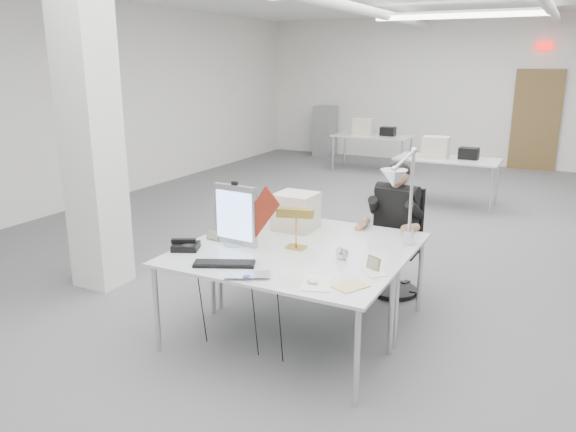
{
  "coord_description": "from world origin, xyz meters",
  "views": [
    {
      "loc": [
        1.94,
        -6.06,
        2.26
      ],
      "look_at": [
        -0.12,
        -2.0,
        1.0
      ],
      "focal_mm": 35.0,
      "sensor_mm": 36.0,
      "label": 1
    }
  ],
  "objects_px": {
    "office_chair": "(396,246)",
    "laptop": "(247,278)",
    "seated_person": "(396,208)",
    "monitor": "(235,215)",
    "bankers_lamp": "(296,227)",
    "beige_monitor": "(296,211)",
    "architect_lamp": "(403,196)",
    "desk_main": "(273,265)",
    "desk_phone": "(186,246)"
  },
  "relations": [
    {
      "from": "desk_main",
      "to": "seated_person",
      "type": "height_order",
      "value": "seated_person"
    },
    {
      "from": "desk_phone",
      "to": "architect_lamp",
      "type": "distance_m",
      "value": 1.82
    },
    {
      "from": "monitor",
      "to": "architect_lamp",
      "type": "distance_m",
      "value": 1.39
    },
    {
      "from": "office_chair",
      "to": "beige_monitor",
      "type": "distance_m",
      "value": 1.11
    },
    {
      "from": "office_chair",
      "to": "architect_lamp",
      "type": "xyz_separation_m",
      "value": [
        0.29,
        -0.89,
        0.73
      ]
    },
    {
      "from": "office_chair",
      "to": "laptop",
      "type": "distance_m",
      "value": 2.06
    },
    {
      "from": "monitor",
      "to": "laptop",
      "type": "relative_size",
      "value": 1.51
    },
    {
      "from": "bankers_lamp",
      "to": "architect_lamp",
      "type": "bearing_deg",
      "value": 4.08
    },
    {
      "from": "laptop",
      "to": "bankers_lamp",
      "type": "bearing_deg",
      "value": 59.79
    },
    {
      "from": "beige_monitor",
      "to": "desk_phone",
      "type": "bearing_deg",
      "value": -119.38
    },
    {
      "from": "beige_monitor",
      "to": "architect_lamp",
      "type": "distance_m",
      "value": 1.11
    },
    {
      "from": "monitor",
      "to": "desk_phone",
      "type": "bearing_deg",
      "value": -129.53
    },
    {
      "from": "office_chair",
      "to": "monitor",
      "type": "distance_m",
      "value": 1.74
    },
    {
      "from": "office_chair",
      "to": "desk_phone",
      "type": "relative_size",
      "value": 4.68
    },
    {
      "from": "laptop",
      "to": "architect_lamp",
      "type": "relative_size",
      "value": 0.36
    },
    {
      "from": "seated_person",
      "to": "monitor",
      "type": "relative_size",
      "value": 1.7
    },
    {
      "from": "desk_main",
      "to": "beige_monitor",
      "type": "relative_size",
      "value": 5.03
    },
    {
      "from": "bankers_lamp",
      "to": "beige_monitor",
      "type": "xyz_separation_m",
      "value": [
        -0.25,
        0.5,
        -0.02
      ]
    },
    {
      "from": "desk_main",
      "to": "monitor",
      "type": "xyz_separation_m",
      "value": [
        -0.51,
        0.29,
        0.27
      ]
    },
    {
      "from": "laptop",
      "to": "bankers_lamp",
      "type": "height_order",
      "value": "bankers_lamp"
    },
    {
      "from": "architect_lamp",
      "to": "office_chair",
      "type": "bearing_deg",
      "value": 94.51
    },
    {
      "from": "laptop",
      "to": "seated_person",
      "type": "bearing_deg",
      "value": 45.03
    },
    {
      "from": "desk_main",
      "to": "bankers_lamp",
      "type": "height_order",
      "value": "bankers_lamp"
    },
    {
      "from": "desk_main",
      "to": "architect_lamp",
      "type": "distance_m",
      "value": 1.17
    },
    {
      "from": "office_chair",
      "to": "desk_main",
      "type": "bearing_deg",
      "value": -99.07
    },
    {
      "from": "monitor",
      "to": "bankers_lamp",
      "type": "distance_m",
      "value": 0.53
    },
    {
      "from": "desk_main",
      "to": "laptop",
      "type": "bearing_deg",
      "value": -91.59
    },
    {
      "from": "beige_monitor",
      "to": "architect_lamp",
      "type": "relative_size",
      "value": 0.38
    },
    {
      "from": "seated_person",
      "to": "bankers_lamp",
      "type": "distance_m",
      "value": 1.25
    },
    {
      "from": "monitor",
      "to": "beige_monitor",
      "type": "bearing_deg",
      "value": 71.92
    },
    {
      "from": "laptop",
      "to": "monitor",
      "type": "bearing_deg",
      "value": 97.28
    },
    {
      "from": "monitor",
      "to": "beige_monitor",
      "type": "height_order",
      "value": "monitor"
    },
    {
      "from": "laptop",
      "to": "architect_lamp",
      "type": "height_order",
      "value": "architect_lamp"
    },
    {
      "from": "monitor",
      "to": "bankers_lamp",
      "type": "bearing_deg",
      "value": 19.03
    },
    {
      "from": "desk_main",
      "to": "seated_person",
      "type": "xyz_separation_m",
      "value": [
        0.51,
        1.55,
        0.16
      ]
    },
    {
      "from": "office_chair",
      "to": "bankers_lamp",
      "type": "relative_size",
      "value": 2.67
    },
    {
      "from": "seated_person",
      "to": "monitor",
      "type": "distance_m",
      "value": 1.63
    },
    {
      "from": "desk_main",
      "to": "laptop",
      "type": "relative_size",
      "value": 5.31
    },
    {
      "from": "desk_main",
      "to": "beige_monitor",
      "type": "height_order",
      "value": "beige_monitor"
    },
    {
      "from": "architect_lamp",
      "to": "beige_monitor",
      "type": "bearing_deg",
      "value": 155.58
    },
    {
      "from": "office_chair",
      "to": "monitor",
      "type": "bearing_deg",
      "value": -119.19
    },
    {
      "from": "laptop",
      "to": "beige_monitor",
      "type": "xyz_separation_m",
      "value": [
        -0.24,
        1.29,
        0.16
      ]
    },
    {
      "from": "desk_phone",
      "to": "architect_lamp",
      "type": "xyz_separation_m",
      "value": [
        1.6,
        0.73,
        0.44
      ]
    },
    {
      "from": "seated_person",
      "to": "monitor",
      "type": "bearing_deg",
      "value": -120.27
    },
    {
      "from": "desk_phone",
      "to": "laptop",
      "type": "bearing_deg",
      "value": -47.45
    },
    {
      "from": "seated_person",
      "to": "architect_lamp",
      "type": "distance_m",
      "value": 0.95
    },
    {
      "from": "desk_main",
      "to": "beige_monitor",
      "type": "xyz_separation_m",
      "value": [
        -0.25,
        0.92,
        0.18
      ]
    },
    {
      "from": "bankers_lamp",
      "to": "seated_person",
      "type": "bearing_deg",
      "value": 49.75
    },
    {
      "from": "seated_person",
      "to": "beige_monitor",
      "type": "height_order",
      "value": "seated_person"
    },
    {
      "from": "office_chair",
      "to": "seated_person",
      "type": "xyz_separation_m",
      "value": [
        0.0,
        -0.05,
        0.41
      ]
    }
  ]
}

